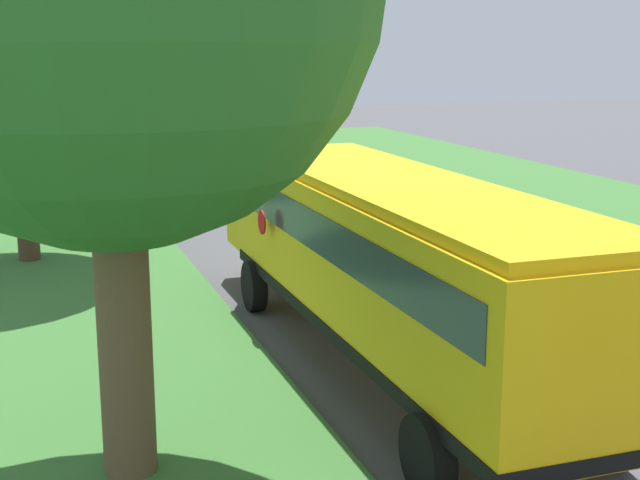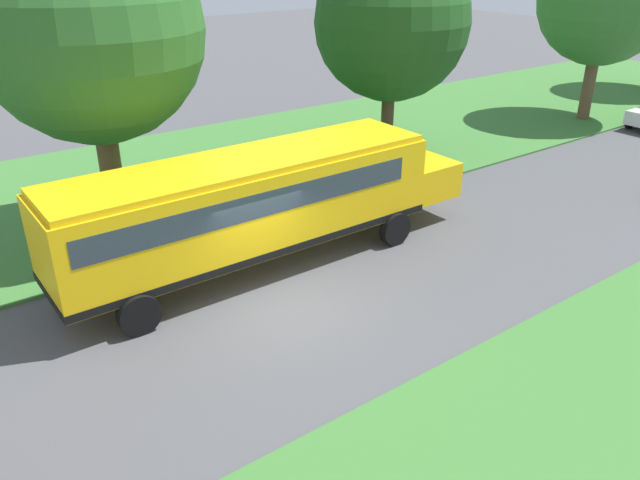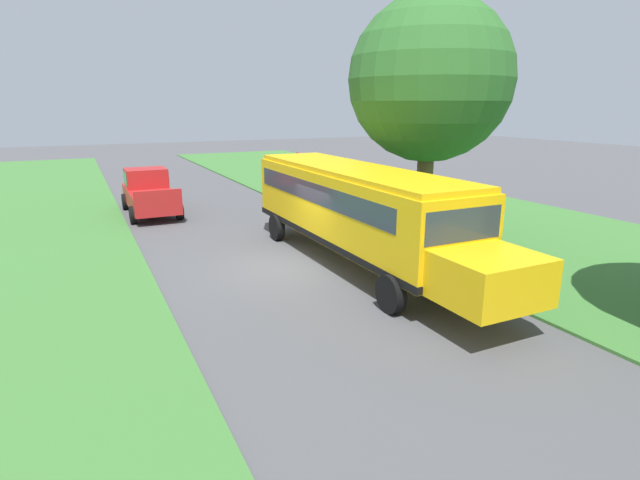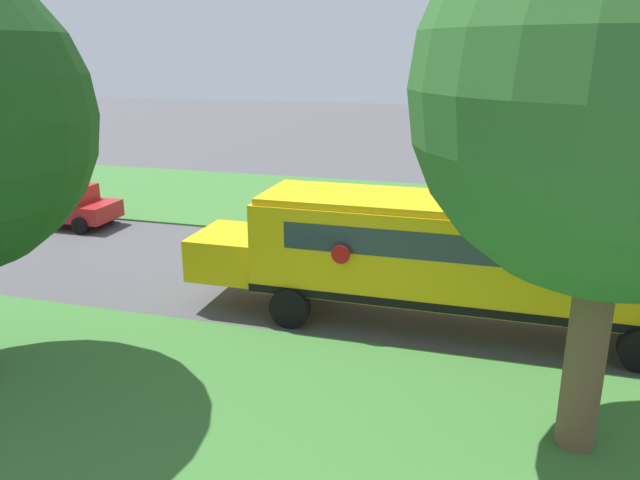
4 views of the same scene
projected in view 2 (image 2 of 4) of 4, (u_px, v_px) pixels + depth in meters
The scene contains 5 objects.
ground_plane at pixel (284, 307), 15.42m from camera, with size 120.00×120.00×0.00m, color #4C4C4F.
grass_verge at pixel (133, 188), 22.66m from camera, with size 12.00×80.00×0.08m, color #3D7533.
school_bus at pixel (257, 201), 16.60m from camera, with size 2.84×12.42×3.16m.
oak_tree_beside_bus at pixel (92, 32), 16.84m from camera, with size 6.22×6.22×9.14m.
oak_tree_roadside_mid at pixel (394, 21), 24.01m from camera, with size 6.08×6.08×8.38m.
Camera 2 is at (11.14, -7.08, 8.19)m, focal length 35.00 mm.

